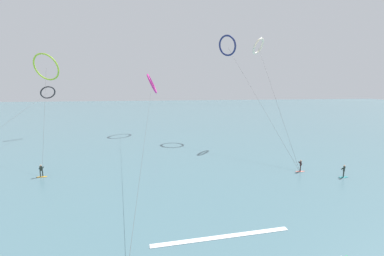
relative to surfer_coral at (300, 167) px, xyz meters
The scene contains 10 objects.
sea_water 83.34m from the surfer_coral, 101.10° to the left, with size 400.00×200.00×0.08m, color #476B75.
surfer_coral is the anchor object (origin of this frame).
surfer_amber 35.36m from the surfer_coral, behind, with size 1.40×0.72×1.70m.
surfer_teal 5.29m from the surfer_coral, 35.12° to the right, with size 1.40×0.73×1.70m.
kite_magenta 42.19m from the surfer_coral, 119.70° to the left, with size 3.97×55.37×15.15m.
kite_charcoal 56.34m from the surfer_coral, 143.01° to the left, with size 4.28×53.45×12.06m.
kite_lime 45.78m from the surfer_coral, 153.95° to the left, with size 6.55×17.35×17.82m.
kite_ivory 27.38m from the surfer_coral, 85.88° to the left, with size 3.89×21.44×21.71m.
kite_navy 33.77m from the surfer_coral, 96.16° to the left, with size 4.98×29.27×23.51m.
wave_crest_far 20.49m from the surfer_coral, 138.38° to the right, with size 11.47×0.50×0.12m, color white.
Camera 1 is at (-4.69, -8.67, 12.05)m, focal length 23.95 mm.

